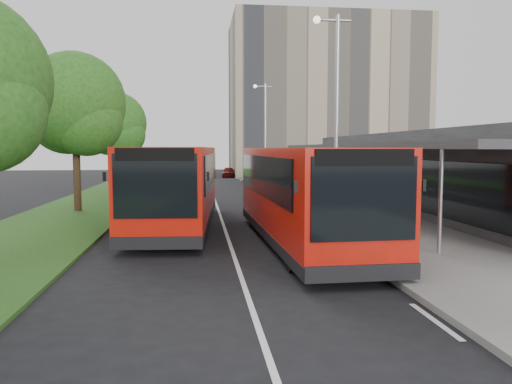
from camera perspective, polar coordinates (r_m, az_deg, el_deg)
ground at (r=16.90m, az=-3.03°, el=-5.90°), size 120.00×120.00×0.00m
pavement at (r=37.37m, az=4.21°, el=0.20°), size 5.00×80.00×0.15m
grass_verge at (r=37.18m, az=-15.88°, el=-0.04°), size 5.00×80.00×0.10m
lane_centre_line at (r=31.74m, az=-4.76°, el=-0.78°), size 0.12×70.00×0.01m
kerb_dashes at (r=35.97m, az=0.28°, el=-0.08°), size 0.12×56.00×0.01m
office_block at (r=60.74m, az=7.82°, el=10.44°), size 22.00×12.00×18.00m
station_building at (r=27.32m, az=19.17°, el=2.31°), size 7.70×26.00×4.00m
tree_mid at (r=26.37m, az=-19.99°, el=8.86°), size 4.92×4.92×7.90m
tree_far at (r=38.11m, az=-15.81°, el=7.11°), size 4.56×4.56×7.31m
lamp_post_near at (r=19.33m, az=8.95°, el=9.47°), size 1.44×0.28×8.00m
lamp_post_far at (r=38.94m, az=0.95°, el=7.25°), size 1.44×0.28×8.00m
bus_main at (r=16.61m, az=5.43°, el=-0.37°), size 3.21×11.42×3.21m
bus_second at (r=20.37m, az=-9.03°, el=0.62°), size 3.66×11.59×3.24m
litter_bin at (r=28.80m, az=7.59°, el=-0.16°), size 0.65×0.65×0.94m
bollard at (r=35.40m, az=3.97°, el=0.96°), size 0.21×0.21×1.10m
car_near at (r=55.63m, az=-3.17°, el=2.30°), size 1.62×3.46×1.14m
car_far at (r=60.69m, az=-6.50°, el=2.55°), size 2.15×3.98×1.24m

